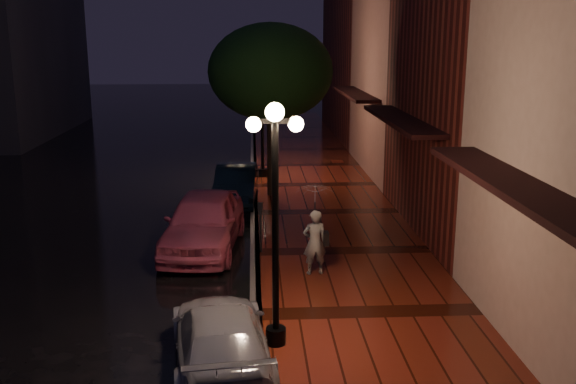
% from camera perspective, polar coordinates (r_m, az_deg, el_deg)
% --- Properties ---
extents(ground, '(120.00, 120.00, 0.00)m').
position_cam_1_polar(ground, '(16.47, -2.95, -5.85)').
color(ground, black).
rests_on(ground, ground).
extents(sidewalk, '(4.50, 60.00, 0.15)m').
position_cam_1_polar(sidewalk, '(16.60, 4.87, -5.45)').
color(sidewalk, '#4E1A0D').
rests_on(sidewalk, ground).
extents(curb, '(0.25, 60.00, 0.15)m').
position_cam_1_polar(curb, '(16.45, -2.95, -5.60)').
color(curb, '#595451').
rests_on(curb, ground).
extents(storefront_mid, '(5.00, 8.00, 11.00)m').
position_cam_1_polar(storefront_mid, '(18.87, 19.17, 12.96)').
color(storefront_mid, '#511914').
rests_on(storefront_mid, ground).
extents(storefront_far, '(5.00, 8.00, 9.00)m').
position_cam_1_polar(storefront_far, '(26.48, 12.44, 11.25)').
color(storefront_far, '#8C5951').
rests_on(storefront_far, ground).
extents(storefront_extra, '(5.00, 12.00, 10.00)m').
position_cam_1_polar(storefront_extra, '(36.21, 8.22, 12.81)').
color(storefront_extra, '#511914').
rests_on(storefront_extra, ground).
extents(streetlamp_near, '(0.96, 0.36, 4.31)m').
position_cam_1_polar(streetlamp_near, '(10.92, -1.14, -1.78)').
color(streetlamp_near, black).
rests_on(streetlamp_near, sidewalk).
extents(streetlamp_far, '(0.96, 0.36, 4.31)m').
position_cam_1_polar(streetlamp_far, '(24.69, -2.31, 6.96)').
color(streetlamp_far, black).
rests_on(streetlamp_far, sidewalk).
extents(street_tree, '(4.16, 4.16, 5.80)m').
position_cam_1_polar(street_tree, '(21.55, -1.53, 10.37)').
color(street_tree, black).
rests_on(street_tree, sidewalk).
extents(pink_car, '(2.27, 4.69, 1.54)m').
position_cam_1_polar(pink_car, '(16.97, -7.51, -2.62)').
color(pink_car, '#D45778').
rests_on(pink_car, ground).
extents(navy_car, '(1.50, 3.89, 1.27)m').
position_cam_1_polar(navy_car, '(21.68, -4.63, 0.69)').
color(navy_car, black).
rests_on(navy_car, ground).
extents(silver_car, '(2.05, 4.08, 1.14)m').
position_cam_1_polar(silver_car, '(11.12, -6.00, -12.79)').
color(silver_car, '#B7B7BF').
rests_on(silver_car, ground).
extents(woman_with_umbrella, '(0.88, 0.90, 2.12)m').
position_cam_1_polar(woman_with_umbrella, '(14.56, 2.42, -2.07)').
color(woman_with_umbrella, silver).
rests_on(woman_with_umbrella, sidewalk).
extents(parking_meter, '(0.14, 0.12, 1.30)m').
position_cam_1_polar(parking_meter, '(16.20, -2.46, -2.70)').
color(parking_meter, black).
rests_on(parking_meter, sidewalk).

